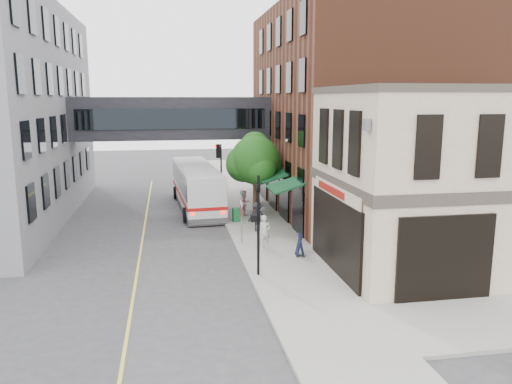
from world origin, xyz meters
name	(u,v)px	position (x,y,z in m)	size (l,w,h in m)	color
ground	(258,295)	(0.00, 0.00, 0.00)	(120.00, 120.00, 0.00)	#38383A
sidewalk_main	(250,214)	(2.00, 14.00, 0.07)	(4.00, 60.00, 0.15)	gray
corner_building	(440,180)	(8.97, 2.00, 4.21)	(10.19, 8.12, 8.45)	tan
brick_building	(358,112)	(9.98, 15.00, 6.99)	(13.76, 18.00, 14.00)	#5A2D1C
skyway_bridge	(172,118)	(-3.00, 18.00, 6.50)	(14.00, 3.18, 3.00)	black
traffic_signal_near	(258,213)	(0.37, 2.00, 2.98)	(0.44, 0.22, 4.60)	black
traffic_signal_far	(219,162)	(0.26, 17.00, 3.34)	(0.53, 0.28, 4.50)	black
street_sign_pole	(241,211)	(0.39, 7.00, 1.93)	(0.08, 0.75, 3.00)	gray
street_tree	(254,160)	(2.19, 13.22, 3.91)	(3.80, 3.20, 5.60)	#382619
lane_marking	(143,236)	(-5.00, 10.00, 0.01)	(0.12, 40.00, 0.01)	#D8CC4C
bus	(197,185)	(-1.42, 16.98, 1.72)	(3.31, 11.57, 3.08)	silver
pedestrian_a	(265,232)	(1.45, 5.85, 1.03)	(0.64, 0.42, 1.77)	beige
pedestrian_b	(245,203)	(1.55, 13.25, 1.02)	(0.85, 0.66, 1.74)	#C07C93
pedestrian_c	(257,217)	(1.69, 9.30, 1.03)	(1.13, 0.65, 1.75)	black
newspaper_box	(236,215)	(0.77, 11.84, 0.59)	(0.44, 0.39, 0.88)	#16602F
sandwich_board	(300,245)	(2.95, 4.33, 0.71)	(0.40, 0.62, 1.11)	black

